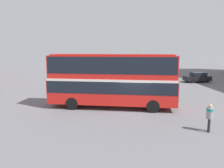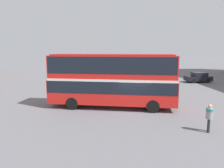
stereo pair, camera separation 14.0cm
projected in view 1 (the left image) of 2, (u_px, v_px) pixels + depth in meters
name	position (u px, v px, depth m)	size (l,w,h in m)	color
ground_plane	(133.00, 110.00, 18.44)	(240.00, 240.00, 0.00)	slate
double_decker_bus	(112.00, 77.00, 18.92)	(11.24, 4.60, 4.69)	red
pedestrian_foreground	(210.00, 115.00, 13.53)	(0.59, 0.59, 1.77)	#232328
parked_car_kerb_near	(197.00, 77.00, 34.01)	(4.17, 2.25, 1.55)	black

